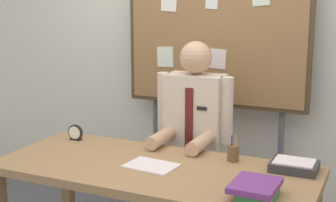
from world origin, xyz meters
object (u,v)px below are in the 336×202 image
at_px(desk, 154,179).
at_px(pen_holder, 233,153).
at_px(desk_clock, 75,133).
at_px(open_notebook, 151,166).
at_px(person, 194,149).
at_px(bulletin_board, 215,35).
at_px(book_stack, 257,189).
at_px(paper_tray, 294,166).

distance_m(desk, pen_holder, 0.50).
bearing_deg(desk_clock, open_notebook, -20.85).
xyz_separation_m(person, desk_clock, (-0.73, -0.38, 0.13)).
bearing_deg(desk_clock, person, 27.78).
bearing_deg(bulletin_board, desk, -89.98).
xyz_separation_m(book_stack, pen_holder, (-0.27, 0.48, 0.01)).
xyz_separation_m(person, book_stack, (0.66, -0.84, 0.12)).
xyz_separation_m(bulletin_board, paper_tray, (0.75, -0.78, -0.65)).
bearing_deg(person, bulletin_board, 90.05).
bearing_deg(desk, person, 90.00).
height_order(desk, book_stack, book_stack).
distance_m(bulletin_board, desk_clock, 1.24).
xyz_separation_m(desk, open_notebook, (-0.01, -0.02, 0.09)).
xyz_separation_m(desk, bulletin_board, (-0.00, 1.04, 0.76)).
height_order(desk, pen_holder, pen_holder).
height_order(desk, paper_tray, paper_tray).
xyz_separation_m(desk, desk_clock, (-0.73, 0.25, 0.13)).
height_order(person, paper_tray, person).
relative_size(desk, desk_clock, 17.35).
relative_size(bulletin_board, paper_tray, 7.71).
height_order(bulletin_board, paper_tray, bulletin_board).
distance_m(person, open_notebook, 0.66).
bearing_deg(desk, open_notebook, -113.00).
bearing_deg(desk, desk_clock, 160.77).
relative_size(person, book_stack, 5.24).
xyz_separation_m(bulletin_board, desk_clock, (-0.73, -0.79, -0.63)).
relative_size(desk, person, 1.32).
bearing_deg(bulletin_board, open_notebook, -90.44).
distance_m(desk, bulletin_board, 1.29).
bearing_deg(book_stack, person, 128.16).
bearing_deg(desk_clock, book_stack, -18.24).
height_order(open_notebook, desk_clock, desk_clock).
bearing_deg(paper_tray, person, 153.72).
xyz_separation_m(person, pen_holder, (0.39, -0.35, 0.13)).
relative_size(desk, paper_tray, 7.19).
distance_m(bulletin_board, open_notebook, 1.26).
height_order(book_stack, pen_holder, pen_holder).
bearing_deg(paper_tray, desk_clock, -179.62).
distance_m(person, pen_holder, 0.54).
distance_m(book_stack, pen_holder, 0.55).
bearing_deg(open_notebook, book_stack, -15.35).
distance_m(open_notebook, desk_clock, 0.77).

